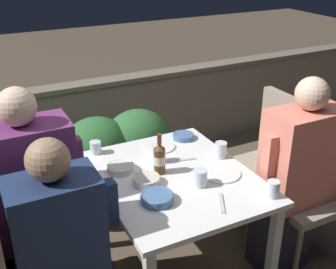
# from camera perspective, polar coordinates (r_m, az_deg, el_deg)

# --- Properties ---
(parapet_wall) EXTENTS (9.00, 0.18, 0.80)m
(parapet_wall) POSITION_cam_1_polar(r_m,az_deg,el_deg) (3.83, -10.31, 1.41)
(parapet_wall) COLOR gray
(parapet_wall) RESTS_ON ground_plane
(dining_table) EXTENTS (0.83, 1.02, 0.72)m
(dining_table) POSITION_cam_1_polar(r_m,az_deg,el_deg) (2.41, 0.83, -7.42)
(dining_table) COLOR white
(dining_table) RESTS_ON ground_plane
(planter_hedge) EXTENTS (1.19, 0.47, 0.76)m
(planter_hedge) POSITION_cam_1_polar(r_m,az_deg,el_deg) (3.16, -9.53, -3.59)
(planter_hedge) COLOR brown
(planter_hedge) RESTS_ON ground_plane
(chair_left_near) EXTENTS (0.46, 0.45, 0.97)m
(chair_left_near) POSITION_cam_1_polar(r_m,az_deg,el_deg) (2.09, -19.15, -16.88)
(chair_left_near) COLOR gray
(chair_left_near) RESTS_ON ground_plane
(person_navy_jumper) EXTENTS (0.49, 0.26, 1.18)m
(person_navy_jumper) POSITION_cam_1_polar(r_m,az_deg,el_deg) (2.10, -13.35, -15.08)
(person_navy_jumper) COLOR #282833
(person_navy_jumper) RESTS_ON ground_plane
(chair_left_far) EXTENTS (0.46, 0.45, 0.97)m
(chair_left_far) POSITION_cam_1_polar(r_m,az_deg,el_deg) (2.37, -21.84, -11.72)
(chair_left_far) COLOR gray
(chair_left_far) RESTS_ON ground_plane
(person_purple_stripe) EXTENTS (0.52, 0.26, 1.31)m
(person_purple_stripe) POSITION_cam_1_polar(r_m,az_deg,el_deg) (2.34, -17.09, -9.05)
(person_purple_stripe) COLOR #282833
(person_purple_stripe) RESTS_ON ground_plane
(chair_right_near) EXTENTS (0.46, 0.45, 0.97)m
(chair_right_near) POSITION_cam_1_polar(r_m,az_deg,el_deg) (2.80, 19.90, -5.40)
(chair_right_near) COLOR gray
(chair_right_near) RESTS_ON ground_plane
(person_coral_top) EXTENTS (0.51, 0.26, 1.24)m
(person_coral_top) POSITION_cam_1_polar(r_m,az_deg,el_deg) (2.64, 16.84, -5.64)
(person_coral_top) COLOR #282833
(person_coral_top) RESTS_ON ground_plane
(chair_right_far) EXTENTS (0.46, 0.45, 0.97)m
(chair_right_far) POSITION_cam_1_polar(r_m,az_deg,el_deg) (3.02, 13.87, -2.27)
(chair_right_far) COLOR gray
(chair_right_far) RESTS_ON ground_plane
(beer_bottle) EXTENTS (0.07, 0.07, 0.24)m
(beer_bottle) POSITION_cam_1_polar(r_m,az_deg,el_deg) (2.34, -1.16, -3.23)
(beer_bottle) COLOR brown
(beer_bottle) RESTS_ON dining_table
(plate_0) EXTENTS (0.22, 0.22, 0.01)m
(plate_0) POSITION_cam_1_polar(r_m,az_deg,el_deg) (2.39, 7.14, -5.23)
(plate_0) COLOR white
(plate_0) RESTS_ON dining_table
(plate_1) EXTENTS (0.20, 0.20, 0.01)m
(plate_1) POSITION_cam_1_polar(r_m,az_deg,el_deg) (2.66, -1.15, -1.65)
(plate_1) COLOR white
(plate_1) RESTS_ON dining_table
(bowl_0) EXTENTS (0.17, 0.17, 0.04)m
(bowl_0) POSITION_cam_1_polar(r_m,az_deg,el_deg) (2.13, -1.50, -8.52)
(bowl_0) COLOR #4C709E
(bowl_0) RESTS_ON dining_table
(bowl_1) EXTENTS (0.16, 0.16, 0.04)m
(bowl_1) POSITION_cam_1_polar(r_m,az_deg,el_deg) (2.41, -6.42, -4.45)
(bowl_1) COLOR silver
(bowl_1) RESTS_ON dining_table
(bowl_2) EXTENTS (0.15, 0.15, 0.04)m
(bowl_2) POSITION_cam_1_polar(r_m,az_deg,el_deg) (2.27, -2.92, -6.16)
(bowl_2) COLOR beige
(bowl_2) RESTS_ON dining_table
(bowl_3) EXTENTS (0.14, 0.14, 0.04)m
(bowl_3) POSITION_cam_1_polar(r_m,az_deg,el_deg) (2.77, 2.08, -0.19)
(bowl_3) COLOR #4C709E
(bowl_3) RESTS_ON dining_table
(glass_cup_0) EXTENTS (0.06, 0.06, 0.09)m
(glass_cup_0) POSITION_cam_1_polar(r_m,az_deg,el_deg) (2.22, 14.04, -7.18)
(glass_cup_0) COLOR silver
(glass_cup_0) RESTS_ON dining_table
(glass_cup_1) EXTENTS (0.07, 0.07, 0.08)m
(glass_cup_1) POSITION_cam_1_polar(r_m,az_deg,el_deg) (2.61, -9.80, -1.76)
(glass_cup_1) COLOR silver
(glass_cup_1) RESTS_ON dining_table
(glass_cup_2) EXTENTS (0.07, 0.07, 0.11)m
(glass_cup_2) POSITION_cam_1_polar(r_m,az_deg,el_deg) (2.47, -1.46, -2.63)
(glass_cup_2) COLOR silver
(glass_cup_2) RESTS_ON dining_table
(glass_cup_3) EXTENTS (0.08, 0.08, 0.09)m
(glass_cup_3) POSITION_cam_1_polar(r_m,az_deg,el_deg) (2.25, 4.36, -5.88)
(glass_cup_3) COLOR silver
(glass_cup_3) RESTS_ON dining_table
(glass_cup_4) EXTENTS (0.07, 0.07, 0.10)m
(glass_cup_4) POSITION_cam_1_polar(r_m,az_deg,el_deg) (2.54, 7.15, -2.10)
(glass_cup_4) COLOR silver
(glass_cup_4) RESTS_ON dining_table
(fork_0) EXTENTS (0.17, 0.06, 0.01)m
(fork_0) POSITION_cam_1_polar(r_m,az_deg,el_deg) (2.51, 1.87, -3.47)
(fork_0) COLOR silver
(fork_0) RESTS_ON dining_table
(fork_1) EXTENTS (0.10, 0.16, 0.01)m
(fork_1) POSITION_cam_1_polar(r_m,az_deg,el_deg) (2.14, 7.24, -9.20)
(fork_1) COLOR silver
(fork_1) RESTS_ON dining_table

